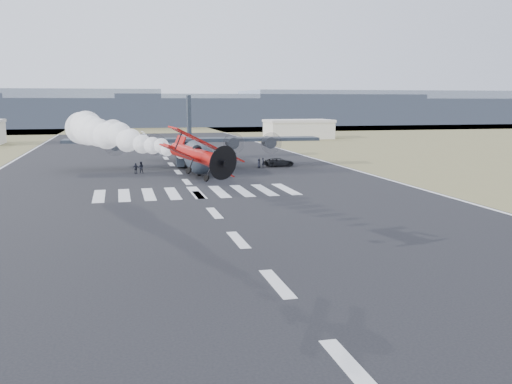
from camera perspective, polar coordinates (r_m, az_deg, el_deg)
name	(u,v)px	position (r m, az deg, el deg)	size (l,w,h in m)	color
ground	(352,368)	(26.36, 9.54, -16.95)	(500.00, 500.00, 0.00)	black
scrub_far	(140,129)	(252.14, -11.57, 6.24)	(500.00, 80.00, 0.00)	olive
runway_markings	(187,182)	(83.06, -6.93, 1.01)	(60.00, 260.00, 0.01)	silver
ridge_seg_d	(137,112)	(281.90, -11.86, 7.83)	(150.00, 50.00, 13.00)	slate
ridge_seg_e	(267,110)	(291.43, 1.15, 8.25)	(150.00, 50.00, 15.00)	slate
ridge_seg_f	(385,107)	(314.40, 12.80, 8.27)	(150.00, 50.00, 17.00)	slate
ridge_seg_g	(492,111)	(348.19, 22.50, 7.53)	(150.00, 50.00, 13.00)	slate
hangar_right	(298,129)	(180.67, 4.27, 6.32)	(20.50, 12.50, 5.90)	beige
aerobatic_biplane	(199,155)	(39.56, -5.75, 3.75)	(6.06, 6.08, 3.99)	#A31E0A
smoke_trail	(94,131)	(68.78, -15.89, 5.91)	(11.62, 36.58, 4.11)	white
transport_aircraft	(193,148)	(102.25, -6.29, 4.37)	(44.12, 36.30, 12.74)	#1E262E
support_vehicle	(279,162)	(102.64, 2.33, 3.02)	(2.49, 5.39, 1.50)	black
crew_a	(230,164)	(98.16, -2.66, 2.82)	(0.65, 0.54, 1.80)	black
crew_b	(210,163)	(99.53, -4.66, 2.88)	(0.86, 0.53, 1.76)	black
crew_c	(189,165)	(97.90, -6.76, 2.70)	(1.03, 0.48, 1.60)	black
crew_d	(136,168)	(93.52, -11.92, 2.32)	(1.03, 0.53, 1.76)	black
crew_e	(259,163)	(100.00, 0.30, 2.90)	(0.79, 0.49, 1.62)	black
crew_f	(209,165)	(97.01, -4.75, 2.71)	(1.59, 0.51, 1.72)	black
crew_g	(263,163)	(100.85, 0.72, 2.95)	(0.59, 0.49, 1.63)	black
crew_h	(141,167)	(94.29, -11.44, 2.43)	(0.92, 0.57, 1.90)	black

